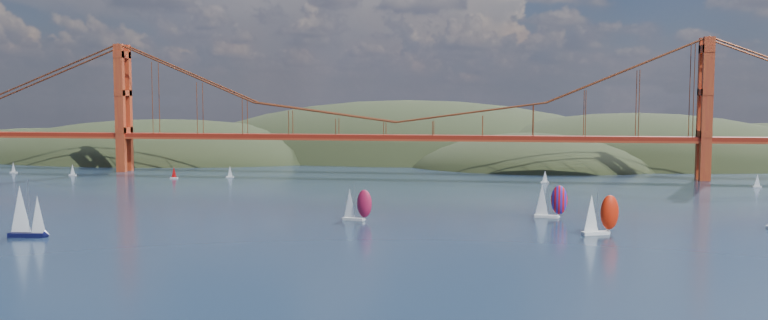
{
  "coord_description": "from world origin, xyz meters",
  "views": [
    {
      "loc": [
        41.88,
        -124.43,
        30.77
      ],
      "look_at": [
        8.64,
        90.0,
        13.54
      ],
      "focal_mm": 35.0,
      "sensor_mm": 36.0,
      "label": 1
    }
  ],
  "objects_px": {
    "racer_1": "(600,214)",
    "racer_rwb": "(550,200)",
    "racer_0": "(357,204)",
    "sloop_navy": "(25,212)"
  },
  "relations": [
    {
      "from": "racer_0",
      "to": "racer_1",
      "type": "bearing_deg",
      "value": 3.01
    },
    {
      "from": "racer_0",
      "to": "racer_rwb",
      "type": "relative_size",
      "value": 0.94
    },
    {
      "from": "sloop_navy",
      "to": "racer_0",
      "type": "relative_size",
      "value": 1.42
    },
    {
      "from": "racer_1",
      "to": "racer_rwb",
      "type": "bearing_deg",
      "value": 89.38
    },
    {
      "from": "sloop_navy",
      "to": "racer_rwb",
      "type": "distance_m",
      "value": 127.76
    },
    {
      "from": "racer_0",
      "to": "racer_rwb",
      "type": "distance_m",
      "value": 50.94
    },
    {
      "from": "racer_0",
      "to": "racer_1",
      "type": "height_order",
      "value": "racer_1"
    },
    {
      "from": "racer_1",
      "to": "racer_rwb",
      "type": "xyz_separation_m",
      "value": [
        -9.72,
        23.41,
        -0.24
      ]
    },
    {
      "from": "racer_1",
      "to": "racer_rwb",
      "type": "relative_size",
      "value": 1.05
    },
    {
      "from": "sloop_navy",
      "to": "racer_rwb",
      "type": "bearing_deg",
      "value": 15.22
    }
  ]
}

